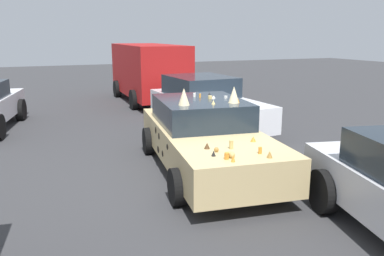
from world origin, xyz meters
TOP-DOWN VIEW (x-y plane):
  - ground_plane at (0.00, 0.00)m, footprint 60.00×60.00m
  - art_car_decorated at (0.09, -0.01)m, footprint 4.83×2.49m
  - parked_van_row_back_center at (8.57, -1.39)m, footprint 5.29×2.30m
  - parked_sedan_behind_right at (3.23, -1.47)m, footprint 4.53×2.20m

SIDE VIEW (x-z plane):
  - ground_plane at x=0.00m, z-range 0.00..0.00m
  - art_car_decorated at x=0.09m, z-range -0.16..1.54m
  - parked_sedan_behind_right at x=3.23m, z-range -0.01..1.48m
  - parked_van_row_back_center at x=8.57m, z-range 0.13..2.40m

